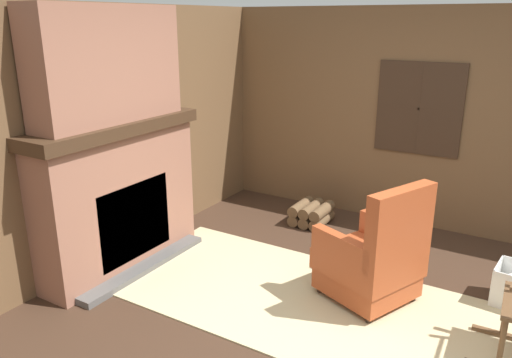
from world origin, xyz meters
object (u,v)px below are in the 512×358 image
firewood_stack (311,214)px  oil_lamp_vase (64,120)px  armchair (373,260)px  decorative_plate_on_mantel (103,105)px  storage_case (146,107)px

firewood_stack → oil_lamp_vase: size_ratio=1.90×
armchair → oil_lamp_vase: 2.72m
firewood_stack → decorative_plate_on_mantel: decorative_plate_on_mantel is taller
armchair → storage_case: bearing=25.3°
armchair → storage_case: size_ratio=4.62×
firewood_stack → storage_case: storage_case is taller
armchair → decorative_plate_on_mantel: size_ratio=3.68×
firewood_stack → storage_case: size_ratio=1.98×
storage_case → decorative_plate_on_mantel: (-0.02, -0.50, 0.08)m
oil_lamp_vase → decorative_plate_on_mantel: (-0.02, 0.43, 0.05)m
oil_lamp_vase → decorative_plate_on_mantel: 0.44m
storage_case → decorative_plate_on_mantel: size_ratio=0.80×
decorative_plate_on_mantel → armchair: bearing=15.0°
armchair → decorative_plate_on_mantel: 2.62m
armchair → oil_lamp_vase: bearing=47.4°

